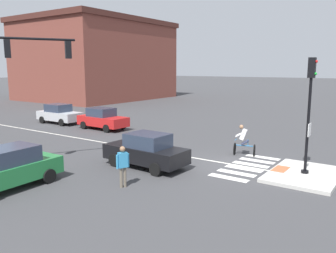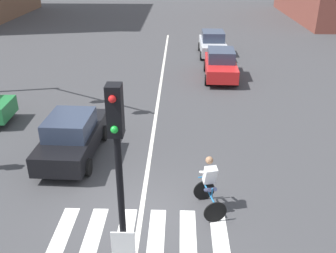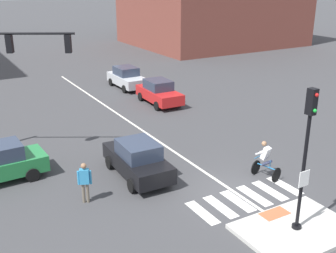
{
  "view_description": "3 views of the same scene",
  "coord_description": "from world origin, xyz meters",
  "px_view_note": "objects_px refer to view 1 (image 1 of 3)",
  "views": [
    {
      "loc": [
        -15.43,
        -6.7,
        4.71
      ],
      "look_at": [
        1.36,
        5.02,
        1.22
      ],
      "focal_mm": 37.16,
      "sensor_mm": 36.0,
      "label": 1
    },
    {
      "loc": [
        0.99,
        -8.5,
        6.98
      ],
      "look_at": [
        0.58,
        4.06,
        0.91
      ],
      "focal_mm": 40.18,
      "sensor_mm": 36.0,
      "label": 2
    },
    {
      "loc": [
        -10.04,
        -11.68,
        8.37
      ],
      "look_at": [
        -0.77,
        4.28,
        1.66
      ],
      "focal_mm": 44.62,
      "sensor_mm": 36.0,
      "label": 3
    }
  ],
  "objects_px": {
    "car_red_eastbound_far": "(102,119)",
    "cyclist": "(243,140)",
    "car_black_westbound_near": "(146,150)",
    "pedestrian_at_curb_left": "(123,163)",
    "car_green_cross_left": "(8,168)",
    "car_silver_eastbound_distant": "(59,114)",
    "signal_pole": "(310,105)"
  },
  "relations": [
    {
      "from": "cyclist",
      "to": "car_black_westbound_near",
      "type": "bearing_deg",
      "value": 148.18
    },
    {
      "from": "car_silver_eastbound_distant",
      "to": "car_red_eastbound_far",
      "type": "height_order",
      "value": "same"
    },
    {
      "from": "car_black_westbound_near",
      "to": "pedestrian_at_curb_left",
      "type": "xyz_separation_m",
      "value": [
        -2.76,
        -1.03,
        0.17
      ]
    },
    {
      "from": "car_red_eastbound_far",
      "to": "cyclist",
      "type": "distance_m",
      "value": 12.2
    },
    {
      "from": "car_silver_eastbound_distant",
      "to": "car_black_westbound_near",
      "type": "distance_m",
      "value": 15.49
    },
    {
      "from": "car_green_cross_left",
      "to": "car_silver_eastbound_distant",
      "type": "xyz_separation_m",
      "value": [
        11.49,
        11.65,
        0.0
      ]
    },
    {
      "from": "car_green_cross_left",
      "to": "pedestrian_at_curb_left",
      "type": "bearing_deg",
      "value": -53.92
    },
    {
      "from": "cyclist",
      "to": "signal_pole",
      "type": "bearing_deg",
      "value": -117.12
    },
    {
      "from": "car_silver_eastbound_distant",
      "to": "cyclist",
      "type": "xyz_separation_m",
      "value": [
        -1.37,
        -17.17,
        0.06
      ]
    },
    {
      "from": "car_black_westbound_near",
      "to": "cyclist",
      "type": "distance_m",
      "value": 5.55
    },
    {
      "from": "signal_pole",
      "to": "car_green_cross_left",
      "type": "distance_m",
      "value": 12.56
    },
    {
      "from": "signal_pole",
      "to": "car_black_westbound_near",
      "type": "height_order",
      "value": "signal_pole"
    },
    {
      "from": "pedestrian_at_curb_left",
      "to": "car_black_westbound_near",
      "type": "bearing_deg",
      "value": 20.38
    },
    {
      "from": "car_green_cross_left",
      "to": "pedestrian_at_curb_left",
      "type": "height_order",
      "value": "pedestrian_at_curb_left"
    },
    {
      "from": "car_silver_eastbound_distant",
      "to": "cyclist",
      "type": "distance_m",
      "value": 17.23
    },
    {
      "from": "signal_pole",
      "to": "pedestrian_at_curb_left",
      "type": "bearing_deg",
      "value": 135.16
    },
    {
      "from": "car_black_westbound_near",
      "to": "pedestrian_at_curb_left",
      "type": "distance_m",
      "value": 2.95
    },
    {
      "from": "pedestrian_at_curb_left",
      "to": "car_red_eastbound_far",
      "type": "bearing_deg",
      "value": 48.84
    },
    {
      "from": "cyclist",
      "to": "pedestrian_at_curb_left",
      "type": "bearing_deg",
      "value": 165.73
    },
    {
      "from": "car_silver_eastbound_distant",
      "to": "car_black_westbound_near",
      "type": "bearing_deg",
      "value": -113.13
    },
    {
      "from": "car_silver_eastbound_distant",
      "to": "pedestrian_at_curb_left",
      "type": "xyz_separation_m",
      "value": [
        -8.85,
        -15.27,
        0.17
      ]
    },
    {
      "from": "signal_pole",
      "to": "car_red_eastbound_far",
      "type": "bearing_deg",
      "value": 78.09
    },
    {
      "from": "car_green_cross_left",
      "to": "car_red_eastbound_far",
      "type": "height_order",
      "value": "same"
    },
    {
      "from": "car_black_westbound_near",
      "to": "cyclist",
      "type": "relative_size",
      "value": 2.47
    },
    {
      "from": "car_green_cross_left",
      "to": "car_black_westbound_near",
      "type": "relative_size",
      "value": 1.0
    },
    {
      "from": "car_green_cross_left",
      "to": "cyclist",
      "type": "distance_m",
      "value": 11.53
    },
    {
      "from": "car_silver_eastbound_distant",
      "to": "cyclist",
      "type": "relative_size",
      "value": 2.45
    },
    {
      "from": "car_green_cross_left",
      "to": "cyclist",
      "type": "bearing_deg",
      "value": -28.62
    },
    {
      "from": "signal_pole",
      "to": "pedestrian_at_curb_left",
      "type": "distance_m",
      "value": 8.19
    },
    {
      "from": "car_green_cross_left",
      "to": "cyclist",
      "type": "height_order",
      "value": "cyclist"
    },
    {
      "from": "car_green_cross_left",
      "to": "car_silver_eastbound_distant",
      "type": "height_order",
      "value": "same"
    },
    {
      "from": "signal_pole",
      "to": "cyclist",
      "type": "distance_m",
      "value": 4.7
    }
  ]
}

